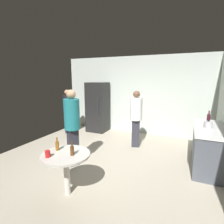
{
  "coord_description": "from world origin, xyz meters",
  "views": [
    {
      "loc": [
        1.83,
        -3.49,
        1.97
      ],
      "look_at": [
        0.11,
        0.39,
        1.14
      ],
      "focal_mm": 28.47,
      "sensor_mm": 36.0,
      "label": 1
    }
  ],
  "objects_px": {
    "kettle": "(208,125)",
    "beer_bottle_brown": "(72,150)",
    "foreground_table": "(66,160)",
    "person_in_black_shirt": "(68,108)",
    "beer_bottle_amber": "(57,146)",
    "wine_bottle_on_counter": "(208,119)",
    "plastic_cup_red": "(48,154)",
    "refrigerator": "(98,107)",
    "person_in_teal_shirt": "(72,122)",
    "person_in_white_shirt": "(136,115)"
  },
  "relations": [
    {
      "from": "person_in_black_shirt",
      "to": "person_in_teal_shirt",
      "type": "distance_m",
      "value": 2.46
    },
    {
      "from": "refrigerator",
      "to": "kettle",
      "type": "height_order",
      "value": "refrigerator"
    },
    {
      "from": "refrigerator",
      "to": "person_in_teal_shirt",
      "type": "xyz_separation_m",
      "value": [
        0.76,
        -2.58,
        0.11
      ]
    },
    {
      "from": "wine_bottle_on_counter",
      "to": "person_in_white_shirt",
      "type": "xyz_separation_m",
      "value": [
        -1.79,
        0.09,
        -0.08
      ]
    },
    {
      "from": "kettle",
      "to": "beer_bottle_amber",
      "type": "height_order",
      "value": "kettle"
    },
    {
      "from": "person_in_teal_shirt",
      "to": "refrigerator",
      "type": "bearing_deg",
      "value": 137.24
    },
    {
      "from": "kettle",
      "to": "beer_bottle_brown",
      "type": "distance_m",
      "value": 2.91
    },
    {
      "from": "foreground_table",
      "to": "beer_bottle_brown",
      "type": "height_order",
      "value": "beer_bottle_brown"
    },
    {
      "from": "foreground_table",
      "to": "beer_bottle_brown",
      "type": "xyz_separation_m",
      "value": [
        0.13,
        0.0,
        0.19
      ]
    },
    {
      "from": "beer_bottle_amber",
      "to": "beer_bottle_brown",
      "type": "xyz_separation_m",
      "value": [
        0.35,
        -0.06,
        0.0
      ]
    },
    {
      "from": "kettle",
      "to": "plastic_cup_red",
      "type": "height_order",
      "value": "kettle"
    },
    {
      "from": "foreground_table",
      "to": "person_in_black_shirt",
      "type": "relative_size",
      "value": 0.51
    },
    {
      "from": "kettle",
      "to": "person_in_black_shirt",
      "type": "height_order",
      "value": "person_in_black_shirt"
    },
    {
      "from": "plastic_cup_red",
      "to": "refrigerator",
      "type": "bearing_deg",
      "value": 106.7
    },
    {
      "from": "foreground_table",
      "to": "person_in_teal_shirt",
      "type": "distance_m",
      "value": 1.13
    },
    {
      "from": "kettle",
      "to": "beer_bottle_amber",
      "type": "relative_size",
      "value": 1.06
    },
    {
      "from": "plastic_cup_red",
      "to": "person_in_teal_shirt",
      "type": "relative_size",
      "value": 0.06
    },
    {
      "from": "kettle",
      "to": "wine_bottle_on_counter",
      "type": "relative_size",
      "value": 0.79
    },
    {
      "from": "kettle",
      "to": "foreground_table",
      "type": "bearing_deg",
      "value": -137.33
    },
    {
      "from": "beer_bottle_amber",
      "to": "person_in_white_shirt",
      "type": "height_order",
      "value": "person_in_white_shirt"
    },
    {
      "from": "foreground_table",
      "to": "person_in_black_shirt",
      "type": "height_order",
      "value": "person_in_black_shirt"
    },
    {
      "from": "refrigerator",
      "to": "person_in_black_shirt",
      "type": "xyz_separation_m",
      "value": [
        -0.82,
        -0.69,
        0.01
      ]
    },
    {
      "from": "kettle",
      "to": "person_in_black_shirt",
      "type": "distance_m",
      "value": 4.38
    },
    {
      "from": "kettle",
      "to": "beer_bottle_brown",
      "type": "height_order",
      "value": "kettle"
    },
    {
      "from": "plastic_cup_red",
      "to": "person_in_black_shirt",
      "type": "distance_m",
      "value": 3.59
    },
    {
      "from": "person_in_teal_shirt",
      "to": "person_in_black_shirt",
      "type": "bearing_deg",
      "value": 160.71
    },
    {
      "from": "kettle",
      "to": "wine_bottle_on_counter",
      "type": "xyz_separation_m",
      "value": [
        0.03,
        0.42,
        0.05
      ]
    },
    {
      "from": "wine_bottle_on_counter",
      "to": "plastic_cup_red",
      "type": "height_order",
      "value": "wine_bottle_on_counter"
    },
    {
      "from": "person_in_black_shirt",
      "to": "person_in_white_shirt",
      "type": "relative_size",
      "value": 0.97
    },
    {
      "from": "kettle",
      "to": "foreground_table",
      "type": "xyz_separation_m",
      "value": [
        -2.21,
        -2.03,
        -0.34
      ]
    },
    {
      "from": "foreground_table",
      "to": "plastic_cup_red",
      "type": "height_order",
      "value": "plastic_cup_red"
    },
    {
      "from": "wine_bottle_on_counter",
      "to": "beer_bottle_amber",
      "type": "distance_m",
      "value": 3.44
    },
    {
      "from": "person_in_teal_shirt",
      "to": "foreground_table",
      "type": "bearing_deg",
      "value": -29.07
    },
    {
      "from": "kettle",
      "to": "beer_bottle_amber",
      "type": "bearing_deg",
      "value": -141.01
    },
    {
      "from": "person_in_black_shirt",
      "to": "person_in_white_shirt",
      "type": "bearing_deg",
      "value": 16.35
    },
    {
      "from": "beer_bottle_amber",
      "to": "person_in_black_shirt",
      "type": "xyz_separation_m",
      "value": [
        -1.88,
        2.74,
        0.09
      ]
    },
    {
      "from": "plastic_cup_red",
      "to": "person_in_white_shirt",
      "type": "height_order",
      "value": "person_in_white_shirt"
    },
    {
      "from": "kettle",
      "to": "person_in_black_shirt",
      "type": "xyz_separation_m",
      "value": [
        -4.31,
        0.78,
        -0.06
      ]
    },
    {
      "from": "wine_bottle_on_counter",
      "to": "foreground_table",
      "type": "xyz_separation_m",
      "value": [
        -2.24,
        -2.46,
        -0.39
      ]
    },
    {
      "from": "plastic_cup_red",
      "to": "person_in_black_shirt",
      "type": "relative_size",
      "value": 0.07
    },
    {
      "from": "foreground_table",
      "to": "beer_bottle_amber",
      "type": "height_order",
      "value": "beer_bottle_amber"
    },
    {
      "from": "plastic_cup_red",
      "to": "person_in_black_shirt",
      "type": "height_order",
      "value": "person_in_black_shirt"
    },
    {
      "from": "refrigerator",
      "to": "beer_bottle_brown",
      "type": "height_order",
      "value": "refrigerator"
    },
    {
      "from": "beer_bottle_amber",
      "to": "beer_bottle_brown",
      "type": "height_order",
      "value": "same"
    },
    {
      "from": "plastic_cup_red",
      "to": "beer_bottle_brown",
      "type": "bearing_deg",
      "value": 35.49
    },
    {
      "from": "refrigerator",
      "to": "foreground_table",
      "type": "distance_m",
      "value": 3.74
    },
    {
      "from": "foreground_table",
      "to": "person_in_white_shirt",
      "type": "height_order",
      "value": "person_in_white_shirt"
    },
    {
      "from": "beer_bottle_amber",
      "to": "plastic_cup_red",
      "type": "distance_m",
      "value": 0.28
    },
    {
      "from": "wine_bottle_on_counter",
      "to": "plastic_cup_red",
      "type": "bearing_deg",
      "value": -132.1
    },
    {
      "from": "refrigerator",
      "to": "foreground_table",
      "type": "relative_size",
      "value": 2.25
    }
  ]
}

